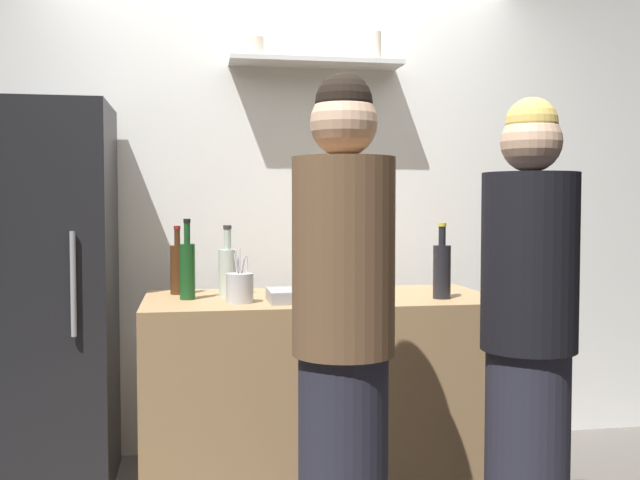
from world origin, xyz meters
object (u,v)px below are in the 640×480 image
(wine_bottle_amber_glass, at_px, (177,268))
(water_bottle_plastic, at_px, (366,267))
(wine_bottle_dark_glass, at_px, (442,269))
(utensil_holder, at_px, (240,288))
(person_blonde, at_px, (529,338))
(refrigerator, at_px, (48,296))
(person_brown_jacket, at_px, (343,340))
(wine_bottle_green_glass, at_px, (187,269))
(baking_pan, at_px, (309,295))
(wine_bottle_pale_glass, at_px, (228,270))

(wine_bottle_amber_glass, distance_m, water_bottle_plastic, 0.88)
(wine_bottle_dark_glass, bearing_deg, wine_bottle_amber_glass, 162.69)
(utensil_holder, relative_size, person_blonde, 0.13)
(refrigerator, distance_m, person_brown_jacket, 1.66)
(wine_bottle_green_glass, bearing_deg, baking_pan, -15.42)
(wine_bottle_amber_glass, bearing_deg, water_bottle_plastic, 1.83)
(refrigerator, xyz_separation_m, wine_bottle_pale_glass, (0.81, -0.30, 0.14))
(refrigerator, xyz_separation_m, utensil_holder, (0.85, -0.52, 0.08))
(refrigerator, relative_size, wine_bottle_pale_glass, 5.64)
(baking_pan, relative_size, person_blonde, 0.20)
(utensil_holder, xyz_separation_m, wine_bottle_green_glass, (-0.21, 0.15, 0.07))
(utensil_holder, height_order, person_blonde, person_blonde)
(wine_bottle_pale_glass, bearing_deg, refrigerator, 159.64)
(wine_bottle_green_glass, bearing_deg, person_blonde, -32.07)
(water_bottle_plastic, xyz_separation_m, person_blonde, (0.36, -0.97, -0.18))
(wine_bottle_pale_glass, height_order, person_blonde, person_blonde)
(wine_bottle_pale_glass, relative_size, person_blonde, 0.19)
(wine_bottle_amber_glass, relative_size, wine_bottle_dark_glass, 0.95)
(wine_bottle_dark_glass, relative_size, water_bottle_plastic, 1.34)
(wine_bottle_pale_glass, bearing_deg, wine_bottle_dark_glass, -14.33)
(utensil_holder, distance_m, wine_bottle_green_glass, 0.27)
(wine_bottle_pale_glass, bearing_deg, water_bottle_plastic, 12.57)
(utensil_holder, bearing_deg, person_blonde, -31.47)
(baking_pan, relative_size, wine_bottle_amber_glass, 1.10)
(water_bottle_plastic, relative_size, person_brown_jacket, 0.14)
(water_bottle_plastic, bearing_deg, wine_bottle_green_glass, -165.26)
(wine_bottle_pale_glass, distance_m, water_bottle_plastic, 0.68)
(utensil_holder, xyz_separation_m, person_brown_jacket, (0.30, -0.68, -0.10))
(wine_bottle_green_glass, xyz_separation_m, water_bottle_plastic, (0.84, 0.22, -0.02))
(refrigerator, height_order, wine_bottle_dark_glass, refrigerator)
(baking_pan, height_order, wine_bottle_amber_glass, wine_bottle_amber_glass)
(utensil_holder, bearing_deg, wine_bottle_dark_glass, -0.74)
(person_brown_jacket, bearing_deg, wine_bottle_dark_glass, -40.48)
(refrigerator, relative_size, person_blonde, 1.05)
(refrigerator, height_order, person_blonde, refrigerator)
(wine_bottle_dark_glass, relative_size, person_brown_jacket, 0.19)
(wine_bottle_pale_glass, relative_size, wine_bottle_amber_glass, 1.02)
(refrigerator, distance_m, water_bottle_plastic, 1.49)
(wine_bottle_green_glass, bearing_deg, wine_bottle_pale_glass, 22.57)
(utensil_holder, height_order, water_bottle_plastic, water_bottle_plastic)
(baking_pan, bearing_deg, utensil_holder, -178.37)
(wine_bottle_dark_glass, distance_m, person_brown_jacket, 0.90)
(wine_bottle_amber_glass, distance_m, wine_bottle_dark_glass, 1.18)
(baking_pan, distance_m, water_bottle_plastic, 0.50)
(refrigerator, bearing_deg, person_brown_jacket, -46.35)
(refrigerator, relative_size, water_bottle_plastic, 7.25)
(utensil_holder, xyz_separation_m, wine_bottle_amber_glass, (-0.26, 0.34, 0.06))
(person_blonde, xyz_separation_m, person_brown_jacket, (-0.69, -0.08, 0.03))
(wine_bottle_pale_glass, xyz_separation_m, water_bottle_plastic, (0.66, 0.15, -0.01))
(wine_bottle_green_glass, height_order, person_brown_jacket, person_brown_jacket)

